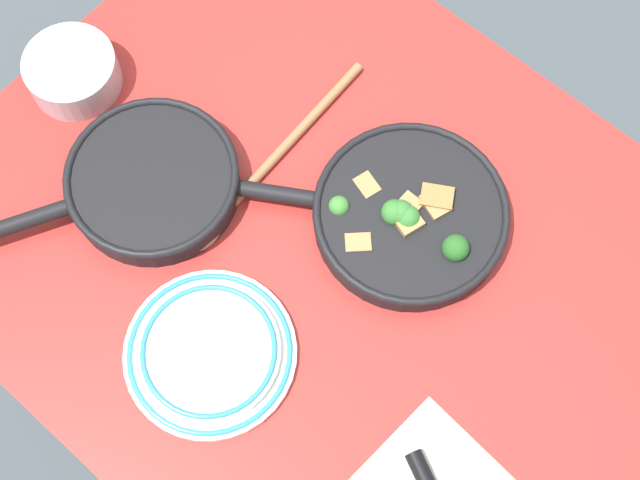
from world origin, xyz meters
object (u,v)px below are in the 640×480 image
Objects in this scene: skillet_eggs at (151,182)px; dinner_plate_stack at (210,352)px; prep_bowl_steel at (73,72)px; wooden_spoon at (258,176)px; skillet_broccoli at (408,215)px.

skillet_eggs is 1.48× the size of dinner_plate_stack.
skillet_eggs is at bearing 151.60° from dinner_plate_stack.
skillet_eggs is 0.23m from prep_bowl_steel.
prep_bowl_steel is at bearing -74.46° from skillet_eggs.
dinner_plate_stack is (0.13, -0.24, 0.01)m from wooden_spoon.
prep_bowl_steel is at bearing 158.50° from dinner_plate_stack.
skillet_broccoli is 1.03× the size of skillet_eggs.
dinner_plate_stack is at bearing 90.38° from skillet_eggs.
wooden_spoon is (-0.21, -0.09, -0.02)m from skillet_broccoli.
skillet_broccoli is 2.60× the size of prep_bowl_steel.
dinner_plate_stack is 1.70× the size of prep_bowl_steel.
prep_bowl_steel reaches higher than skillet_eggs.
skillet_broccoli is at bearing 76.51° from dinner_plate_stack.
dinner_plate_stack is 0.49m from prep_bowl_steel.
skillet_broccoli is 0.23m from wooden_spoon.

